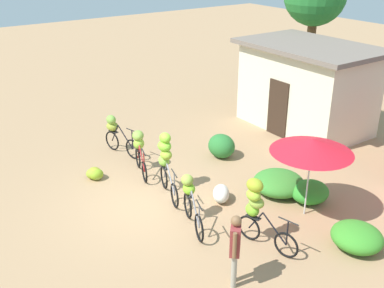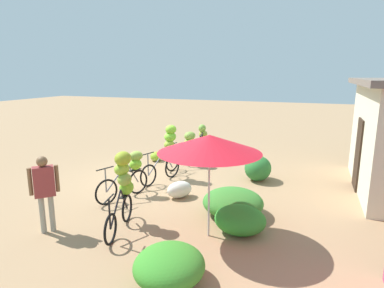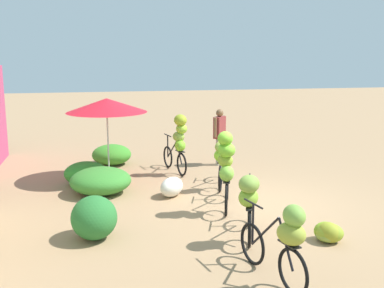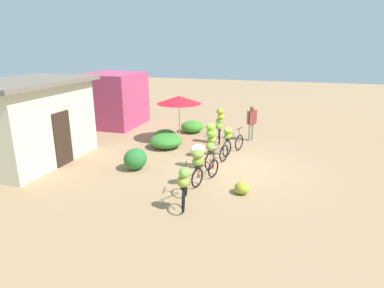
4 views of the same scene
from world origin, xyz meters
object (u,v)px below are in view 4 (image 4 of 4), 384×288
Objects in this scene: bicycle_center_loaded at (212,142)px; produce_sack at (198,150)px; bicycle_leftmost at (184,183)px; person_vendor at (252,120)px; building_low at (29,121)px; bicycle_rightmost at (220,122)px; market_umbrella at (179,100)px; shop_pink at (114,99)px; bicycle_near_pile at (201,163)px; banana_pile_on_ground at (241,188)px; bicycle_by_shop at (230,138)px.

produce_sack is (1.29, 0.92, -0.78)m from bicycle_center_loaded.
person_vendor reaches higher than bicycle_leftmost.
building_low is at bearing 73.67° from bicycle_leftmost.
bicycle_rightmost is 1.56m from person_vendor.
market_umbrella reaches higher than person_vendor.
building_low is 9.31m from person_vendor.
building_low is 3.00× the size of bicycle_leftmost.
bicycle_rightmost is at bearing -105.82° from shop_pink.
produce_sack is at bearing 17.54° from bicycle_near_pile.
bicycle_rightmost is at bearing -14.47° from produce_sack.
bicycle_near_pile is 0.91× the size of bicycle_center_loaded.
banana_pile_on_ground is (-1.81, -1.34, -0.84)m from bicycle_center_loaded.
produce_sack is (2.48, -5.86, -1.35)m from building_low.
building_low is at bearing 87.00° from bicycle_near_pile.
shop_pink is 10.58m from bicycle_leftmost.
building_low is 6.17m from market_umbrella.
bicycle_leftmost is at bearing 179.06° from bicycle_near_pile.
bicycle_near_pile is 1.50m from banana_pile_on_ground.
bicycle_rightmost is (4.40, -6.35, -0.61)m from building_low.
market_umbrella is at bearing 107.48° from person_vendor.
bicycle_leftmost is (-1.97, -6.73, -0.85)m from building_low.
produce_sack is 0.43× the size of person_vendor.
shop_pink is 7.72m from person_vendor.
building_low is 7.06m from bicycle_leftmost.
person_vendor is at bearing -12.75° from bicycle_center_loaded.
building_low is 7.04× the size of produce_sack.
market_umbrella is 3.20m from bicycle_by_shop.
bicycle_center_loaded is (1.54, -0.02, 0.25)m from bicycle_near_pile.
bicycle_near_pile is at bearing 173.51° from bicycle_by_shop.
bicycle_leftmost is at bearing -160.17° from market_umbrella.
building_low reaches higher than bicycle_center_loaded.
bicycle_near_pile is at bearing -93.00° from building_low.
bicycle_near_pile is at bearing -0.94° from bicycle_leftmost.
bicycle_leftmost is 1.06× the size of bicycle_near_pile.
building_low is at bearing 179.69° from shop_pink.
produce_sack is (-3.71, -5.82, -1.20)m from shop_pink.
building_low is at bearing 85.62° from banana_pile_on_ground.
banana_pile_on_ground is 3.84m from produce_sack.
person_vendor is (5.84, 0.43, 0.84)m from banana_pile_on_ground.
bicycle_center_loaded reaches higher than banana_pile_on_ground.
bicycle_leftmost is 3.17m from bicycle_center_loaded.
market_umbrella is at bearing 38.16° from produce_sack.
bicycle_rightmost is at bearing 4.81° from bicycle_near_pile.
market_umbrella is 6.68m from bicycle_leftmost.
bicycle_center_loaded reaches higher than produce_sack.
banana_pile_on_ground is at bearing -175.84° from person_vendor.
produce_sack is at bearing -122.52° from shop_pink.
bicycle_center_loaded reaches higher than bicycle_rightmost.
bicycle_leftmost reaches higher than produce_sack.
bicycle_leftmost is at bearing -168.95° from produce_sack.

